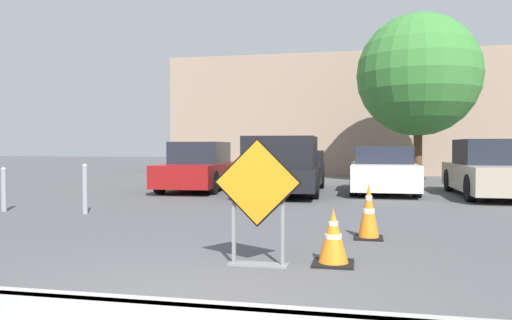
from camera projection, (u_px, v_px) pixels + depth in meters
The scene contains 13 objects.
ground_plane at pixel (305, 196), 13.70m from camera, with size 96.00×96.00×0.00m, color #4C4C4F.
curb_lip at pixel (167, 310), 3.91m from camera, with size 25.74×0.20×0.14m.
road_closed_sign at pixel (258, 195), 5.62m from camera, with size 1.01×0.20×1.46m.
traffic_cone_nearest at pixel (333, 238), 5.71m from camera, with size 0.47×0.47×0.64m.
traffic_cone_second at pixel (369, 211), 7.31m from camera, with size 0.41×0.41×0.82m.
parked_car_nearest at pixel (199, 168), 15.52m from camera, with size 1.90×4.32×1.50m.
pickup_truck at pixel (285, 168), 14.30m from camera, with size 2.18×5.58×1.63m.
parked_car_second at pixel (383, 171), 14.67m from camera, with size 1.87×4.19×1.36m.
parked_car_third at pixel (490, 170), 13.49m from camera, with size 1.83×4.70×1.55m.
bollard_nearest at pixel (85, 187), 10.00m from camera, with size 0.12×0.12×1.01m.
bollard_second at pixel (4, 188), 10.38m from camera, with size 0.12×0.12×0.93m.
building_facade_backdrop at pixel (364, 116), 25.67m from camera, with size 19.23×5.00×5.83m.
street_tree_behind_lot at pixel (418, 75), 18.62m from camera, with size 4.56×4.56×6.31m.
Camera 1 is at (1.48, -3.65, 1.36)m, focal length 35.00 mm.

